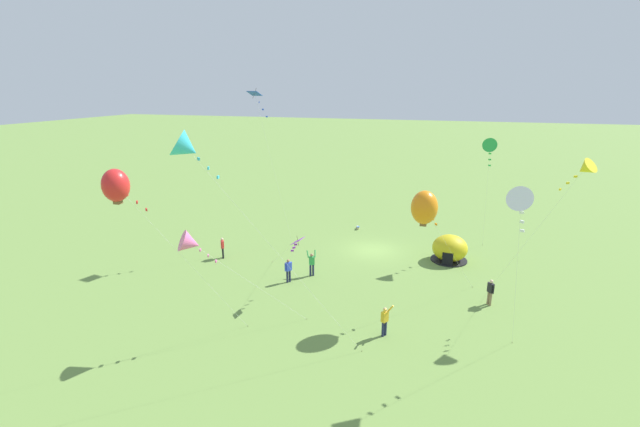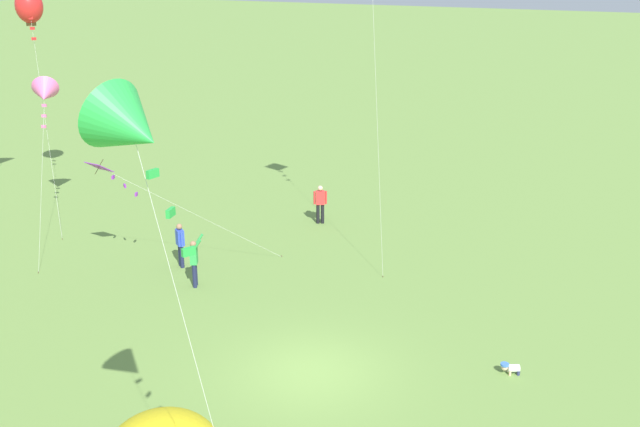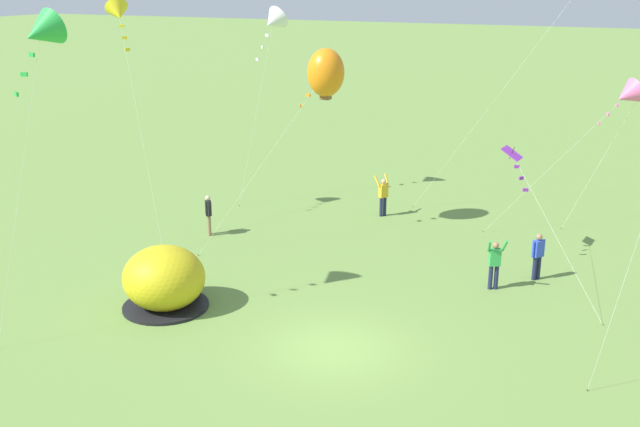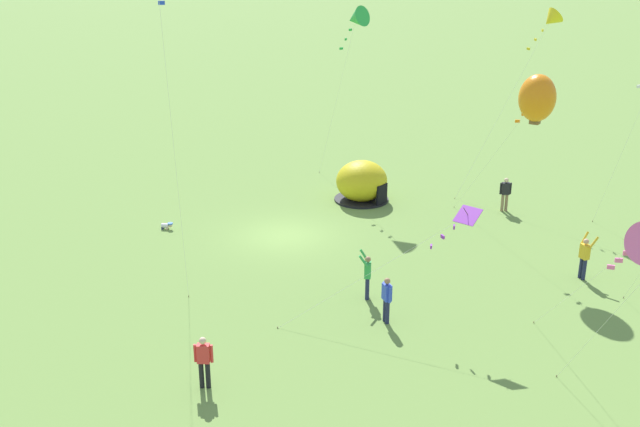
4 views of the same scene
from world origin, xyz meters
TOP-DOWN VIEW (x-y plane):
  - ground_plane at (0.00, 0.00)m, footprint 300.00×300.00m
  - popup_tent at (-6.15, 0.43)m, footprint 2.81×2.81m
  - person_with_toddler at (-8.67, 7.17)m, footprint 0.42×0.49m
  - person_flying_kite at (-2.87, 12.58)m, footprint 0.67×0.72m
  - person_watching_sky at (3.38, 6.28)m, footprint 0.72×0.64m
  - person_near_tent at (4.61, 7.78)m, footprint 0.42×0.49m
  - kite_purple at (3.26, 9.73)m, footprint 4.41×5.55m
  - kite_green at (-8.43, -1.44)m, footprint 1.29×3.32m
  - kite_orange at (-4.40, 9.59)m, footprint 4.13×5.45m
  - kite_pink at (6.69, 15.91)m, footprint 5.79×4.58m
  - kite_white at (-8.71, 13.43)m, footprint 1.63×2.95m
  - kite_yellow at (-12.62, 7.33)m, footprint 4.37×3.69m

SIDE VIEW (x-z plane):
  - ground_plane at x=0.00m, z-range 0.00..0.00m
  - person_with_toddler at x=-8.67m, z-range 0.10..1.82m
  - person_near_tent at x=4.61m, z-range 0.10..1.82m
  - popup_tent at x=-6.15m, z-range -0.05..2.05m
  - person_watching_sky at x=3.38m, z-range 0.05..1.94m
  - person_flying_kite at x=-2.87m, z-range 0.05..1.94m
  - kite_purple at x=3.26m, z-range 1.64..5.95m
  - kite_pink at x=6.69m, z-range 2.45..8.77m
  - kite_orange at x=-4.40m, z-range 2.85..10.52m
  - kite_white at x=-8.71m, z-range 3.85..12.91m
  - kite_green at x=-8.43m, z-range 4.10..13.64m
  - kite_yellow at x=-12.62m, z-range 4.18..13.72m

